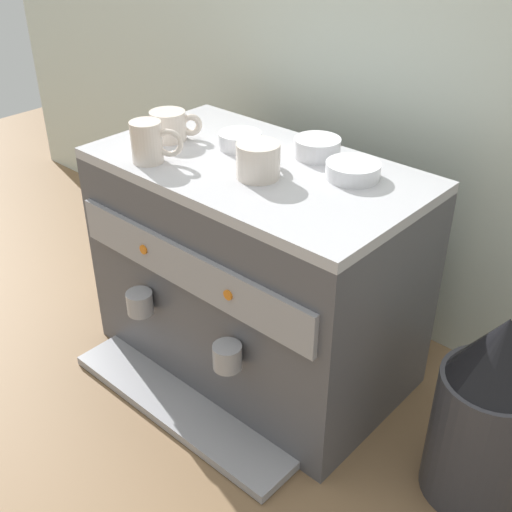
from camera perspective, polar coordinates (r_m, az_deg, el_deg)
ground_plane at (r=1.54m, az=0.00°, el=-8.89°), size 4.00×4.00×0.00m
tiled_backsplash_wall at (r=1.55m, az=8.87°, el=10.66°), size 2.80×0.03×0.91m
espresso_machine at (r=1.39m, az=-0.11°, el=-1.29°), size 0.68×0.50×0.49m
ceramic_cup_0 at (r=1.40m, az=-7.68°, el=11.45°), size 0.09×0.10×0.06m
ceramic_cup_1 at (r=1.29m, az=-9.52°, el=9.98°), size 0.10×0.08×0.08m
ceramic_cup_2 at (r=1.21m, az=0.26°, el=8.58°), size 0.08×0.12×0.07m
ceramic_bowl_0 at (r=1.32m, az=5.47°, el=9.57°), size 0.10×0.10×0.04m
ceramic_bowl_1 at (r=1.35m, az=-1.44°, el=10.25°), size 0.09×0.09×0.03m
ceramic_bowl_2 at (r=1.23m, az=8.63°, el=7.53°), size 0.10×0.10×0.03m
coffee_grinder at (r=1.21m, az=19.82°, el=-13.07°), size 0.18×0.18×0.39m
milk_pitcher at (r=1.77m, az=-11.72°, el=-1.43°), size 0.09×0.09×0.11m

